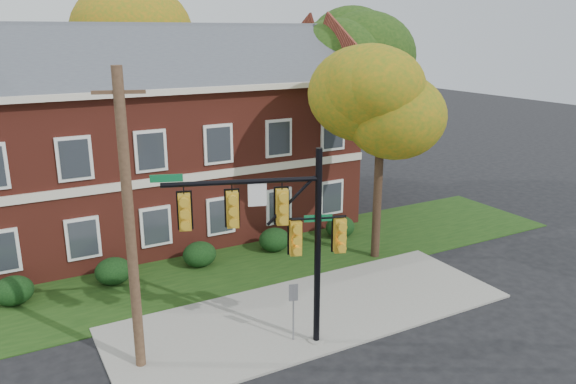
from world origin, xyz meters
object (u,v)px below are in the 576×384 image
hedge_right (274,240)px  tree_near_right (388,102)px  apartment_building (156,129)px  utility_pole (130,225)px  traffic_signal (280,229)px  sign_post (293,303)px  hedge_left (113,271)px  hedge_far_left (13,291)px  tree_right_rear (346,55)px  tree_far_rear (136,41)px  hedge_far_right (340,227)px  hedge_center (200,254)px

hedge_right → tree_near_right: size_ratio=0.16×
apartment_building → utility_pole: apartment_building is taller
traffic_signal → sign_post: 2.57m
apartment_building → hedge_left: size_ratio=13.43×
apartment_building → tree_near_right: 10.97m
hedge_far_left → hedge_left: same height
hedge_left → traffic_signal: 8.60m
tree_near_right → sign_post: tree_near_right is taller
tree_near_right → utility_pole: (-11.28, -3.24, -2.31)m
hedge_right → sign_post: bearing=-113.1°
hedge_right → utility_pole: utility_pole is taller
hedge_far_left → tree_right_rear: (18.31, 6.11, 7.60)m
apartment_building → traffic_signal: bearing=-89.9°
hedge_left → tree_far_rear: size_ratio=0.12×
tree_near_right → hedge_right: bearing=142.7°
utility_pole → apartment_building: bearing=89.1°
traffic_signal → hedge_far_left: bearing=153.8°
hedge_right → tree_near_right: (3.72, -2.83, 6.14)m
tree_right_rear → utility_pole: tree_right_rear is taller
hedge_right → utility_pole: (-7.55, -6.07, 3.84)m
apartment_building → tree_right_rear: tree_right_rear is taller
utility_pole → sign_post: bearing=6.9°
hedge_left → tree_far_rear: tree_far_rear is taller
utility_pole → hedge_left: bearing=103.6°
hedge_left → utility_pole: utility_pole is taller
hedge_far_right → sign_post: (-6.50, -7.03, 0.82)m
tree_far_rear → utility_pole: size_ratio=1.34×
tree_near_right → utility_pole: size_ratio=1.00×
utility_pole → sign_post: size_ratio=4.35×
sign_post → traffic_signal: bearing=-156.8°
utility_pole → hedge_center: bearing=75.0°
hedge_left → hedge_far_left: bearing=180.0°
tree_far_rear → sign_post: (-0.84, -20.12, -7.50)m
tree_right_rear → tree_far_rear: (-9.97, 6.98, 0.72)m
hedge_far_left → tree_far_rear: (8.34, 13.09, 8.32)m
hedge_far_left → tree_far_rear: size_ratio=0.12×
hedge_far_left → utility_pole: utility_pole is taller
hedge_far_left → hedge_left: bearing=0.0°
hedge_far_left → tree_far_rear: bearing=57.5°
traffic_signal → utility_pole: (-4.08, 1.02, 0.49)m
hedge_center → utility_pole: 8.25m
tree_right_rear → traffic_signal: 17.89m
hedge_center → tree_far_rear: size_ratio=0.12×
apartment_building → tree_right_rear: bearing=4.3°
hedge_far_right → tree_right_rear: 10.66m
hedge_right → hedge_far_left: bearing=180.0°
utility_pole → tree_near_right: bearing=34.8°
tree_right_rear → utility_pole: size_ratio=1.23×
hedge_far_right → utility_pole: bearing=-151.2°
tree_right_rear → hedge_right: bearing=-142.0°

